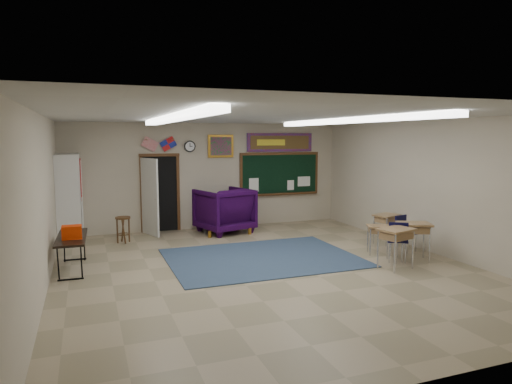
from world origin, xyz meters
name	(u,v)px	position (x,y,z in m)	size (l,w,h in m)	color
floor	(267,269)	(0.00, 0.00, 0.00)	(9.00, 9.00, 0.00)	gray
back_wall	(209,176)	(0.00, 4.50, 1.50)	(8.00, 0.04, 3.00)	#BCAF99
front_wall	(430,245)	(0.00, -4.50, 1.50)	(8.00, 0.04, 3.00)	#BCAF99
left_wall	(42,205)	(-4.00, 0.00, 1.50)	(0.04, 9.00, 3.00)	#BCAF99
right_wall	(432,187)	(4.00, 0.00, 1.50)	(0.04, 9.00, 3.00)	#BCAF99
ceiling	(268,116)	(0.00, 0.00, 3.00)	(8.00, 9.00, 0.04)	beige
area_rug	(262,258)	(0.20, 0.80, 0.01)	(4.00, 3.00, 0.02)	#2E3F58
fluorescent_strips	(268,120)	(0.00, 0.00, 2.94)	(3.86, 6.00, 0.10)	white
doorway	(157,194)	(-1.50, 4.35, 1.06)	(1.10, 0.89, 2.16)	black
chalkboard	(280,175)	(2.20, 4.46, 1.46)	(2.55, 0.14, 1.30)	#502F16
bulletin_board	(280,142)	(2.20, 4.47, 2.45)	(2.10, 0.05, 0.55)	#A71C0E
framed_art_print	(221,146)	(0.35, 4.47, 2.35)	(0.75, 0.05, 0.65)	#9B6A1E
wall_clock	(190,146)	(-0.55, 4.47, 2.35)	(0.32, 0.05, 0.32)	black
wall_flags	(159,142)	(-1.40, 4.44, 2.48)	(1.16, 0.06, 0.70)	red
storage_cabinet	(69,199)	(-3.71, 3.85, 1.10)	(0.59, 1.25, 2.20)	silver
wingback_armchair	(224,210)	(0.22, 3.72, 0.61)	(1.31, 1.35, 1.23)	black
student_chair_reading	(209,217)	(-0.18, 3.91, 0.41)	(0.41, 0.41, 0.83)	black
student_chair_desk_a	(397,241)	(2.77, -0.41, 0.43)	(0.43, 0.43, 0.86)	black
student_chair_desk_b	(406,234)	(3.52, 0.21, 0.41)	(0.41, 0.41, 0.81)	black
student_desk_front_left	(379,238)	(2.79, 0.23, 0.36)	(0.66, 0.59, 0.65)	#966946
student_desk_front_right	(386,227)	(3.56, 1.01, 0.41)	(0.72, 0.63, 0.73)	#966946
student_desk_back_left	(396,246)	(2.40, -0.86, 0.45)	(0.79, 0.67, 0.81)	#966946
student_desk_back_right	(414,239)	(3.16, -0.47, 0.45)	(0.81, 0.73, 0.80)	#966946
folding_table	(72,252)	(-3.62, 1.30, 0.37)	(0.59, 1.64, 0.92)	black
wooden_stool	(123,229)	(-2.50, 3.37, 0.33)	(0.37, 0.37, 0.65)	#4C2D16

